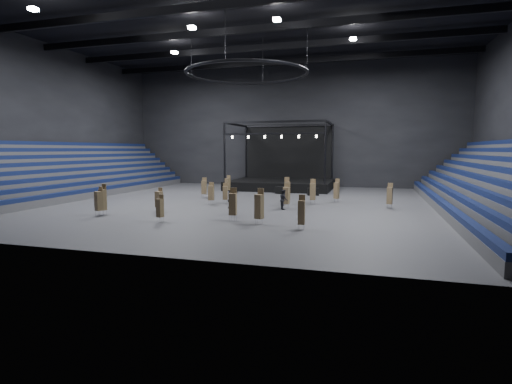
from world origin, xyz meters
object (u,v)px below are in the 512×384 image
(flight_case_mid, at_px, (281,190))
(chair_stack_5, at_px, (287,190))
(chair_stack_0, at_px, (204,187))
(chair_stack_12, at_px, (211,193))
(man_center, at_px, (231,204))
(flight_case_left, at_px, (233,190))
(chair_stack_3, at_px, (390,195))
(chair_stack_9, at_px, (159,199))
(chair_stack_1, at_px, (286,195))
(chair_stack_14, at_px, (233,203))
(flight_case_right, at_px, (313,192))
(chair_stack_15, at_px, (103,199))
(chair_stack_8, at_px, (259,206))
(chair_stack_6, at_px, (337,190))
(chair_stack_2, at_px, (313,191))
(chair_stack_11, at_px, (301,212))
(chair_stack_7, at_px, (99,200))
(chair_stack_13, at_px, (228,184))
(chair_stack_4, at_px, (225,193))
(crew_member, at_px, (284,199))
(chair_stack_10, at_px, (160,207))
(stage, at_px, (282,178))

(flight_case_mid, relative_size, chair_stack_5, 0.50)
(chair_stack_0, distance_m, chair_stack_12, 5.61)
(chair_stack_0, height_order, man_center, chair_stack_0)
(flight_case_left, distance_m, flight_case_mid, 6.07)
(chair_stack_3, xyz_separation_m, chair_stack_9, (-19.56, -8.07, -0.07))
(chair_stack_1, xyz_separation_m, chair_stack_14, (-2.57, -7.62, 0.10))
(flight_case_right, xyz_separation_m, man_center, (-4.49, -16.38, 0.44))
(chair_stack_5, xyz_separation_m, chair_stack_15, (-13.57, -10.65, -0.08))
(chair_stack_3, xyz_separation_m, chair_stack_8, (-9.46, -11.29, 0.15))
(flight_case_mid, height_order, chair_stack_6, chair_stack_6)
(flight_case_left, xyz_separation_m, chair_stack_8, (9.08, -19.66, 1.04))
(chair_stack_1, height_order, chair_stack_2, chair_stack_2)
(chair_stack_2, bearing_deg, man_center, -127.06)
(chair_stack_8, xyz_separation_m, chair_stack_11, (3.29, -1.02, -0.14))
(chair_stack_7, xyz_separation_m, chair_stack_13, (4.31, 18.96, -0.06))
(flight_case_left, xyz_separation_m, chair_stack_4, (2.57, -9.54, 0.77))
(flight_case_left, distance_m, chair_stack_3, 20.36)
(chair_stack_14, distance_m, crew_member, 7.30)
(flight_case_mid, relative_size, chair_stack_6, 0.56)
(chair_stack_2, height_order, chair_stack_3, chair_stack_2)
(chair_stack_0, xyz_separation_m, crew_member, (10.62, -6.14, -0.31))
(chair_stack_1, distance_m, chair_stack_15, 16.16)
(flight_case_mid, height_order, chair_stack_1, chair_stack_1)
(flight_case_mid, bearing_deg, chair_stack_1, -74.73)
(chair_stack_4, bearing_deg, chair_stack_3, -10.64)
(chair_stack_5, distance_m, chair_stack_12, 7.63)
(chair_stack_0, distance_m, chair_stack_9, 10.72)
(chair_stack_3, xyz_separation_m, chair_stack_4, (-15.96, -1.17, -0.12))
(chair_stack_3, bearing_deg, chair_stack_8, -118.09)
(flight_case_right, bearing_deg, chair_stack_4, -127.75)
(chair_stack_7, bearing_deg, chair_stack_9, 64.28)
(chair_stack_10, distance_m, man_center, 6.12)
(flight_case_left, bearing_deg, stage, 58.41)
(chair_stack_2, relative_size, chair_stack_3, 1.07)
(chair_stack_3, xyz_separation_m, chair_stack_7, (-23.30, -11.26, 0.05))
(chair_stack_0, xyz_separation_m, chair_stack_13, (0.98, 5.05, -0.02))
(chair_stack_7, bearing_deg, flight_case_right, 76.95)
(chair_stack_4, xyz_separation_m, chair_stack_15, (-7.36, -9.56, 0.21))
(flight_case_left, height_order, man_center, man_center)
(flight_case_left, bearing_deg, chair_stack_4, -74.90)
(stage, bearing_deg, flight_case_left, -121.59)
(chair_stack_4, bearing_deg, chair_stack_0, 121.73)
(chair_stack_6, height_order, chair_stack_14, chair_stack_14)
(chair_stack_1, xyz_separation_m, chair_stack_10, (-7.74, -9.56, -0.15))
(chair_stack_13, bearing_deg, chair_stack_0, -83.44)
(stage, xyz_separation_m, chair_stack_15, (-9.43, -26.64, -0.12))
(stage, relative_size, flight_case_mid, 10.19)
(chair_stack_5, bearing_deg, chair_stack_3, -22.50)
(flight_case_right, xyz_separation_m, chair_stack_1, (-0.87, -11.33, 0.80))
(chair_stack_5, xyz_separation_m, crew_member, (0.39, -3.43, -0.48))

